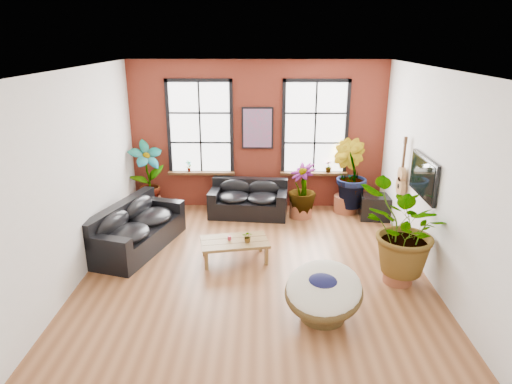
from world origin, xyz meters
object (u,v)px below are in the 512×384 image
coffee_table (234,243)px  papasan_chair (323,292)px  sofa_left (135,229)px  sofa_back (249,200)px

coffee_table → papasan_chair: 2.32m
sofa_left → coffee_table: bearing=-87.3°
sofa_left → papasan_chair: bearing=-107.7°
coffee_table → papasan_chair: size_ratio=0.91×
coffee_table → sofa_back: bearing=74.1°
sofa_back → sofa_left: 2.84m
sofa_back → papasan_chair: size_ratio=1.26×
sofa_back → papasan_chair: 4.33m
sofa_back → sofa_left: bearing=-134.5°
papasan_chair → sofa_back: bearing=126.7°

